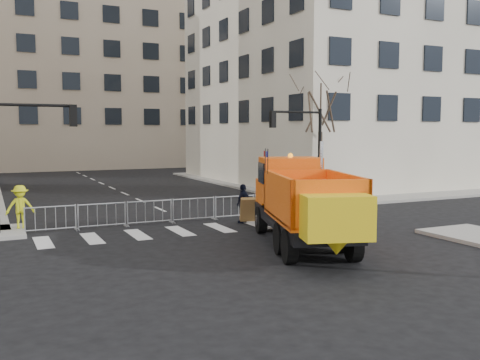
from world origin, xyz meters
name	(u,v)px	position (x,y,z in m)	size (l,w,h in m)	color
ground	(265,256)	(0.00, 0.00, 0.00)	(120.00, 120.00, 0.00)	black
sidewalk_back	(181,217)	(0.00, 8.50, 0.07)	(64.00, 5.00, 0.15)	gray
building_far	(60,65)	(0.00, 52.00, 12.00)	(30.00, 18.00, 24.00)	#BDA991
traffic_light_right	(320,158)	(8.50, 9.50, 2.70)	(0.18, 0.18, 5.40)	black
crowd_barriers	(172,211)	(-0.75, 7.60, 0.55)	(12.60, 0.60, 1.10)	#9EA0A5
street_tree	(320,138)	(9.20, 10.50, 3.75)	(3.00, 3.00, 7.50)	#382B21
plow_truck	(303,201)	(1.90, 0.67, 1.68)	(5.42, 10.05, 3.77)	black
cop_a	(295,205)	(3.75, 4.28, 0.96)	(0.70, 0.46, 1.92)	black
cop_b	(266,208)	(2.30, 4.20, 0.94)	(0.92, 0.72, 1.89)	black
cop_c	(243,203)	(2.17, 6.18, 0.89)	(1.04, 0.43, 1.78)	black
worker	(20,207)	(-7.11, 8.20, 1.05)	(1.16, 0.67, 1.79)	yellow
newspaper_box	(303,198)	(6.59, 8.18, 0.70)	(0.45, 0.40, 1.10)	#A91E0D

